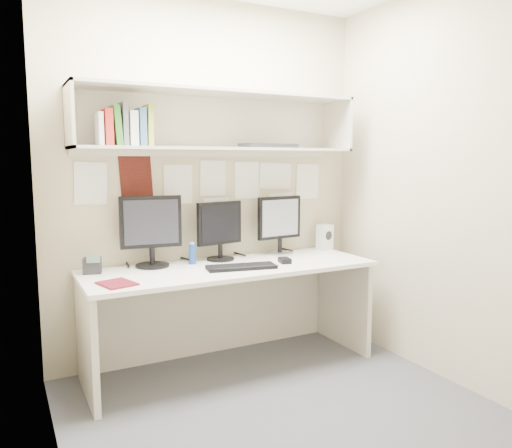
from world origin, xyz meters
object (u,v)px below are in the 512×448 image
desk_phone (92,265)px  monitor_right (279,223)px  desk (231,316)px  maroon_notebook (117,284)px  speaker (325,237)px  keyboard (241,267)px  monitor_center (220,228)px  monitor_left (151,228)px

desk_phone → monitor_right: bearing=16.2°
desk → maroon_notebook: maroon_notebook is taller
speaker → maroon_notebook: 1.80m
keyboard → monitor_right: bearing=45.5°
monitor_right → speaker: monitor_right is taller
monitor_center → desk_phone: bearing=170.9°
speaker → maroon_notebook: speaker is taller
monitor_right → speaker: (0.42, -0.00, -0.14)m
monitor_right → speaker: 0.45m
monitor_left → keyboard: size_ratio=1.05×
monitor_center → maroon_notebook: (-0.83, -0.40, -0.23)m
monitor_center → monitor_right: bearing=-11.0°
desk → desk_phone: (-0.89, 0.19, 0.42)m
desk → desk_phone: bearing=168.0°
maroon_notebook → monitor_right: bearing=1.0°
monitor_left → maroon_notebook: (-0.32, -0.40, -0.26)m
desk → speaker: bearing=12.9°
speaker → maroon_notebook: (-1.75, -0.40, -0.10)m
keyboard → speaker: speaker is taller
desk → maroon_notebook: 0.91m
monitor_left → speaker: bearing=6.1°
maroon_notebook → keyboard: bearing=-11.9°
monitor_center → speaker: monitor_center is taller
keyboard → desk_phone: 0.96m
maroon_notebook → desk_phone: bearing=86.0°
keyboard → speaker: (0.91, 0.34, 0.09)m
monitor_left → speaker: size_ratio=2.38×
maroon_notebook → desk_phone: desk_phone is taller
keyboard → speaker: 0.98m
desk_phone → keyboard: bearing=-4.0°
desk → monitor_left: size_ratio=4.14×
monitor_left → keyboard: monitor_left is taller
keyboard → desk_phone: desk_phone is taller
monitor_left → maroon_notebook: monitor_left is taller
monitor_center → speaker: 0.93m
monitor_left → desk: bearing=-17.9°
monitor_right → maroon_notebook: 1.41m
monitor_center → monitor_right: size_ratio=0.95×
maroon_notebook → monitor_left: bearing=35.4°
maroon_notebook → desk_phone: 0.38m
desk → keyboard: (0.03, -0.12, 0.38)m
speaker → desk: bearing=179.3°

